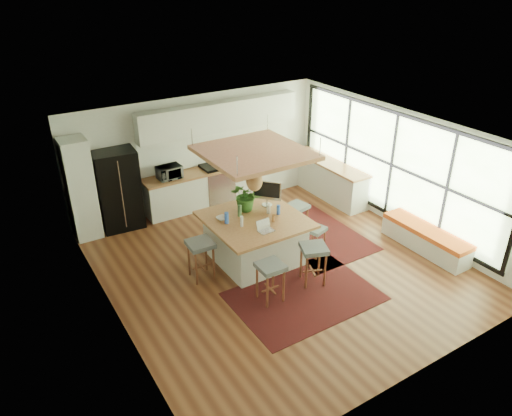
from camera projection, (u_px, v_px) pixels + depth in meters
floor at (277, 263)px, 9.74m from camera, size 7.00×7.00×0.00m
ceiling at (280, 136)px, 8.51m from camera, size 7.00×7.00×0.00m
wall_back at (198, 150)px, 11.76m from camera, size 6.50×0.00×6.50m
wall_front at (425, 303)px, 6.48m from camera, size 6.50×0.00×6.50m
wall_left at (109, 253)px, 7.59m from camera, size 0.00×7.00×7.00m
wall_right at (400, 169)px, 10.65m from camera, size 0.00×7.00×7.00m
window_wall at (399, 167)px, 10.62m from camera, size 0.10×6.20×2.60m
pantry at (80, 189)px, 10.24m from camera, size 0.55×0.60×2.25m
back_counter_base at (225, 183)px, 12.20m from camera, size 4.20×0.60×0.88m
back_counter_top at (225, 166)px, 11.99m from camera, size 4.24×0.64×0.05m
backsplash at (218, 146)px, 12.01m from camera, size 4.20×0.02×0.80m
upper_cabinets at (220, 116)px, 11.52m from camera, size 4.20×0.34×0.70m
range at (216, 183)px, 12.05m from camera, size 0.76×0.62×1.00m
right_counter_base at (328, 179)px, 12.43m from camera, size 0.60×2.50×0.88m
right_counter_top at (329, 163)px, 12.22m from camera, size 0.64×2.54×0.05m
window_bench at (425, 239)px, 10.11m from camera, size 0.52×2.00×0.50m
ceiling_panel at (254, 166)px, 8.96m from camera, size 1.86×1.86×0.80m
rug_near at (304, 296)px, 8.77m from camera, size 2.60×1.80×0.01m
rug_right at (313, 234)px, 10.76m from camera, size 1.80×2.60×0.01m
fridge at (118, 189)px, 10.72m from camera, size 0.97×0.78×1.84m
island at (255, 238)px, 9.71m from camera, size 1.85×1.85×0.93m
stool_near_left at (270, 283)px, 8.54m from camera, size 0.46×0.46×0.76m
stool_near_right at (313, 266)px, 9.02m from camera, size 0.61×0.61×0.79m
stool_right_front at (315, 240)px, 9.88m from camera, size 0.48×0.48×0.64m
stool_right_back at (297, 219)px, 10.67m from camera, size 0.50×0.50×0.71m
stool_left_side at (201, 262)px, 9.16m from camera, size 0.49×0.49×0.80m
laptop at (266, 226)px, 8.98m from camera, size 0.31×0.33×0.22m
monitor at (267, 194)px, 9.88m from camera, size 0.56×0.59×0.56m
microwave at (169, 171)px, 11.18m from camera, size 0.57×0.33×0.37m
island_plant at (245, 198)px, 9.72m from camera, size 0.89×0.90×0.52m
island_bowl at (222, 218)px, 9.44m from camera, size 0.25×0.25×0.05m
island_bottle_0 at (228, 219)px, 9.27m from camera, size 0.07×0.07×0.19m
island_bottle_1 at (241, 222)px, 9.15m from camera, size 0.07×0.07×0.19m
island_bottle_2 at (274, 217)px, 9.34m from camera, size 0.07×0.07×0.19m
island_bottle_3 at (268, 209)px, 9.66m from camera, size 0.07×0.07×0.19m
island_bottle_4 at (240, 211)px, 9.55m from camera, size 0.07×0.07×0.19m
island_bottle_5 at (279, 210)px, 9.61m from camera, size 0.07×0.07×0.19m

